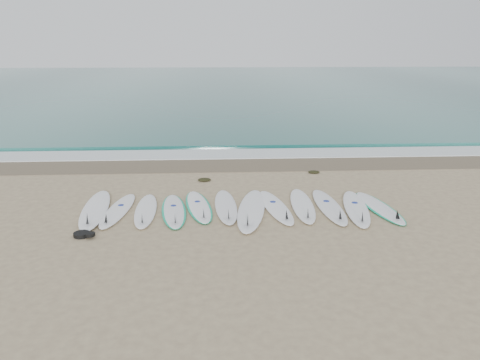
{
  "coord_description": "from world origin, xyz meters",
  "views": [
    {
      "loc": [
        -0.5,
        -10.25,
        3.79
      ],
      "look_at": [
        0.11,
        1.08,
        0.4
      ],
      "focal_mm": 35.0,
      "sensor_mm": 36.0,
      "label": 1
    }
  ],
  "objects_px": {
    "surfboard_0": "(95,210)",
    "surfboard_6": "(251,210)",
    "surfboard_11": "(380,208)",
    "leash_coil": "(83,234)"
  },
  "relations": [
    {
      "from": "surfboard_0",
      "to": "leash_coil",
      "type": "bearing_deg",
      "value": -90.35
    },
    {
      "from": "surfboard_0",
      "to": "surfboard_6",
      "type": "height_order",
      "value": "surfboard_6"
    },
    {
      "from": "surfboard_6",
      "to": "surfboard_11",
      "type": "height_order",
      "value": "surfboard_6"
    },
    {
      "from": "surfboard_0",
      "to": "surfboard_6",
      "type": "xyz_separation_m",
      "value": [
        3.59,
        -0.23,
        0.0
      ]
    },
    {
      "from": "surfboard_0",
      "to": "leash_coil",
      "type": "relative_size",
      "value": 6.13
    },
    {
      "from": "surfboard_0",
      "to": "surfboard_6",
      "type": "bearing_deg",
      "value": -8.64
    },
    {
      "from": "surfboard_6",
      "to": "surfboard_11",
      "type": "bearing_deg",
      "value": 9.75
    },
    {
      "from": "surfboard_11",
      "to": "leash_coil",
      "type": "relative_size",
      "value": 5.15
    },
    {
      "from": "surfboard_6",
      "to": "surfboard_0",
      "type": "bearing_deg",
      "value": -174.96
    },
    {
      "from": "surfboard_0",
      "to": "leash_coil",
      "type": "distance_m",
      "value": 1.42
    }
  ]
}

